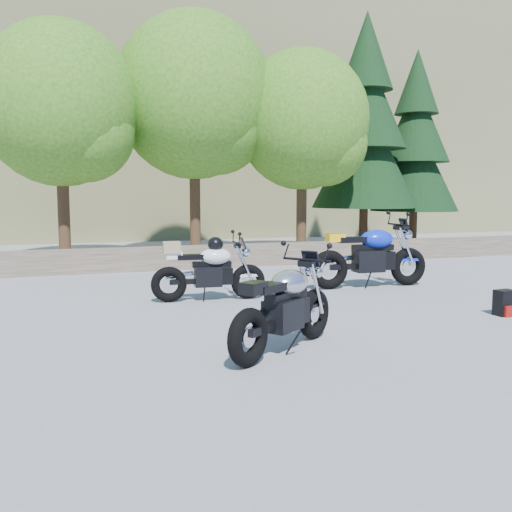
% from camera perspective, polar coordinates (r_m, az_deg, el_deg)
% --- Properties ---
extents(ground, '(90.00, 90.00, 0.00)m').
position_cam_1_polar(ground, '(7.85, 1.04, -6.27)').
color(ground, gray).
rests_on(ground, ground).
extents(stone_wall, '(22.00, 0.55, 0.50)m').
position_cam_1_polar(stone_wall, '(13.04, -7.37, -0.14)').
color(stone_wall, brown).
rests_on(stone_wall, ground).
extents(hillside, '(80.00, 30.00, 15.00)m').
position_cam_1_polar(hillside, '(36.10, -10.37, 15.49)').
color(hillside, '#65653F').
rests_on(hillside, ground).
extents(tree_decid_left, '(3.67, 3.67, 5.62)m').
position_cam_1_polar(tree_decid_left, '(14.45, -18.58, 13.67)').
color(tree_decid_left, '#382314').
rests_on(tree_decid_left, ground).
extents(tree_decid_mid, '(4.08, 4.08, 6.24)m').
position_cam_1_polar(tree_decid_mid, '(15.32, -5.78, 15.06)').
color(tree_decid_mid, '#382314').
rests_on(tree_decid_mid, ground).
extents(tree_decid_right, '(3.54, 3.54, 5.41)m').
position_cam_1_polar(tree_decid_right, '(15.59, 5.11, 12.91)').
color(tree_decid_right, '#382314').
rests_on(tree_decid_right, ground).
extents(conifer_near, '(3.17, 3.17, 7.06)m').
position_cam_1_polar(conifer_near, '(17.86, 10.88, 12.57)').
color(conifer_near, '#382314').
rests_on(conifer_near, ground).
extents(conifer_far, '(2.82, 2.82, 6.27)m').
position_cam_1_polar(conifer_far, '(19.50, 15.65, 10.70)').
color(conifer_far, '#382314').
rests_on(conifer_far, ground).
extents(silver_bike, '(1.65, 1.26, 0.97)m').
position_cam_1_polar(silver_bike, '(6.18, 2.88, -5.26)').
color(silver_bike, black).
rests_on(silver_bike, ground).
extents(white_bike, '(1.84, 0.58, 1.02)m').
position_cam_1_polar(white_bike, '(9.09, -4.78, -1.35)').
color(white_bike, black).
rests_on(white_bike, ground).
extents(blue_bike, '(2.29, 0.73, 1.15)m').
position_cam_1_polar(blue_bike, '(10.53, 11.38, -0.07)').
color(blue_bike, black).
rests_on(blue_bike, ground).
extents(backpack, '(0.28, 0.25, 0.36)m').
position_cam_1_polar(backpack, '(8.73, 23.62, -4.35)').
color(backpack, black).
rests_on(backpack, ground).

